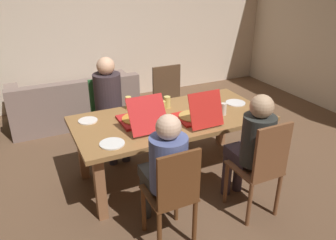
{
  "coord_description": "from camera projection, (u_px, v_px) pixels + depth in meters",
  "views": [
    {
      "loc": [
        -1.44,
        -2.93,
        2.2
      ],
      "look_at": [
        0.0,
        0.1,
        0.65
      ],
      "focal_mm": 35.63,
      "sensor_mm": 36.0,
      "label": 1
    }
  ],
  "objects": [
    {
      "name": "chair_1",
      "position": [
        108.0,
        113.0,
        4.24
      ],
      "size": [
        0.4,
        0.39,
        0.94
      ],
      "color": "#317239",
      "rests_on": "ground"
    },
    {
      "name": "drinking_glass_3",
      "position": [
        167.0,
        102.0,
        3.79
      ],
      "size": [
        0.08,
        0.08,
        0.13
      ],
      "primitive_type": "cylinder",
      "color": "#D9C465",
      "rests_on": "dining_table"
    },
    {
      "name": "pizza_box_1",
      "position": [
        139.0,
        119.0,
        3.42
      ],
      "size": [
        0.37,
        0.57,
        0.35
      ],
      "color": "red",
      "rests_on": "dining_table"
    },
    {
      "name": "plate_0",
      "position": [
        112.0,
        144.0,
        3.03
      ],
      "size": [
        0.23,
        0.23,
        0.01
      ],
      "color": "white",
      "rests_on": "dining_table"
    },
    {
      "name": "person_2",
      "position": [
        165.0,
        166.0,
        2.75
      ],
      "size": [
        0.31,
        0.54,
        1.19
      ],
      "color": "#3C3C3A",
      "rests_on": "ground"
    },
    {
      "name": "back_wall",
      "position": [
        99.0,
        15.0,
        5.52
      ],
      "size": [
        6.57,
        0.12,
        2.93
      ],
      "primitive_type": "cube",
      "color": "beige",
      "rests_on": "ground"
    },
    {
      "name": "plate_2",
      "position": [
        235.0,
        103.0,
        3.93
      ],
      "size": [
        0.23,
        0.23,
        0.01
      ],
      "color": "white",
      "rests_on": "dining_table"
    },
    {
      "name": "pizza_box_0",
      "position": [
        196.0,
        116.0,
        3.48
      ],
      "size": [
        0.36,
        0.48,
        0.36
      ],
      "color": "red",
      "rests_on": "dining_table"
    },
    {
      "name": "plate_3",
      "position": [
        200.0,
        103.0,
        3.91
      ],
      "size": [
        0.21,
        0.21,
        0.03
      ],
      "color": "white",
      "rests_on": "dining_table"
    },
    {
      "name": "couch",
      "position": [
        74.0,
        104.0,
        5.13
      ],
      "size": [
        1.86,
        0.89,
        0.73
      ],
      "color": "gray",
      "rests_on": "ground"
    },
    {
      "name": "ground_plane",
      "position": [
        172.0,
        174.0,
        3.89
      ],
      "size": [
        20.0,
        20.0,
        0.0
      ],
      "primitive_type": "plane",
      "color": "brown"
    },
    {
      "name": "drinking_glass_1",
      "position": [
        128.0,
        103.0,
        3.75
      ],
      "size": [
        0.07,
        0.07,
        0.15
      ],
      "primitive_type": "cylinder",
      "color": "#E4C761",
      "rests_on": "dining_table"
    },
    {
      "name": "drinking_glass_2",
      "position": [
        224.0,
        109.0,
        3.6
      ],
      "size": [
        0.06,
        0.06,
        0.13
      ],
      "primitive_type": "cylinder",
      "color": "silver",
      "rests_on": "dining_table"
    },
    {
      "name": "chair_2",
      "position": [
        173.0,
        194.0,
        2.7
      ],
      "size": [
        0.38,
        0.4,
        0.96
      ],
      "color": "brown",
      "rests_on": "ground"
    },
    {
      "name": "chair_0",
      "position": [
        261.0,
        166.0,
        3.03
      ],
      "size": [
        0.39,
        0.42,
        1.0
      ],
      "color": "brown",
      "rests_on": "ground"
    },
    {
      "name": "person_0",
      "position": [
        252.0,
        143.0,
        3.09
      ],
      "size": [
        0.3,
        0.51,
        1.21
      ],
      "color": "#3B2E37",
      "rests_on": "ground"
    },
    {
      "name": "drinking_glass_0",
      "position": [
        162.0,
        106.0,
        3.69
      ],
      "size": [
        0.08,
        0.08,
        0.12
      ],
      "primitive_type": "cylinder",
      "color": "#DCCA5B",
      "rests_on": "dining_table"
    },
    {
      "name": "dining_table",
      "position": [
        172.0,
        124.0,
        3.62
      ],
      "size": [
        2.1,
        1.01,
        0.73
      ],
      "color": "olive",
      "rests_on": "ground"
    },
    {
      "name": "person_1",
      "position": [
        110.0,
        100.0,
        4.03
      ],
      "size": [
        0.33,
        0.54,
        1.24
      ],
      "color": "#373443",
      "rests_on": "ground"
    },
    {
      "name": "chair_3",
      "position": [
        170.0,
        100.0,
        4.62
      ],
      "size": [
        0.43,
        0.39,
        0.97
      ],
      "color": "brown",
      "rests_on": "ground"
    },
    {
      "name": "plate_1",
      "position": [
        88.0,
        121.0,
        3.48
      ],
      "size": [
        0.2,
        0.2,
        0.01
      ],
      "color": "white",
      "rests_on": "dining_table"
    }
  ]
}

